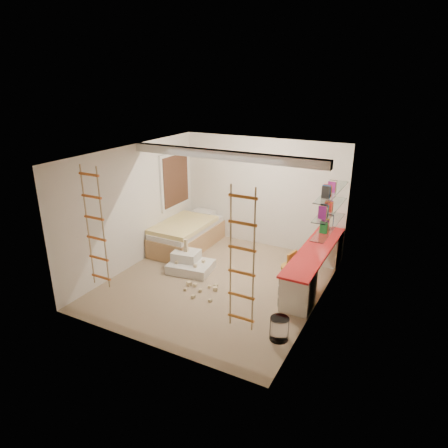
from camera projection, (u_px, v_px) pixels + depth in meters
The scene contains 15 objects.
floor at pixel (217, 282), 8.04m from camera, with size 4.50×4.50×0.00m, color #9C7E64.
ceiling_beam at pixel (224, 155), 7.41m from camera, with size 4.00×0.18×0.16m, color white.
window_frame at pixel (175, 180), 9.60m from camera, with size 0.06×1.15×1.35m, color white.
window_blind at pixel (176, 180), 9.58m from camera, with size 0.02×1.00×1.20m, color #4C2D1E.
rope_ladder_left at pixel (95, 228), 6.64m from camera, with size 0.41×0.04×2.13m, color orange, non-canonical shape.
rope_ladder_right at pixel (242, 261), 5.47m from camera, with size 0.41×0.04×2.13m, color #BD7220, non-canonical shape.
waste_bin at pixel (279, 329), 6.23m from camera, with size 0.30×0.30×0.38m, color white.
desk at pixel (314, 265), 7.87m from camera, with size 0.56×2.80×0.75m.
shelves at pixel (330, 209), 7.64m from camera, with size 0.25×1.80×0.71m.
bed at pixel (187, 234), 9.58m from camera, with size 1.02×2.00×0.69m.
task_lamp at pixel (327, 215), 8.43m from camera, with size 0.14×0.36×0.57m.
swivel_chair at pixel (291, 276), 7.67m from camera, with size 0.55×0.55×0.79m.
play_platform at pixel (190, 264), 8.48m from camera, with size 0.97×0.80×0.39m.
toy_blocks at pixel (196, 274), 7.97m from camera, with size 1.28×1.11×0.66m.
books at pixel (331, 203), 7.60m from camera, with size 0.14×0.70×0.92m.
Camera 1 is at (3.43, -6.25, 3.89)m, focal length 32.00 mm.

